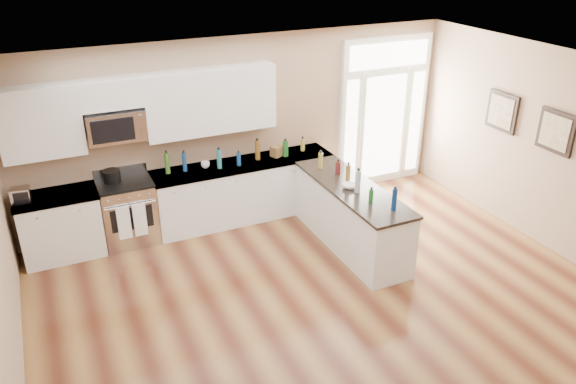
{
  "coord_description": "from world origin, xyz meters",
  "views": [
    {
      "loc": [
        -2.87,
        -3.82,
        4.25
      ],
      "look_at": [
        -0.18,
        2.0,
        1.18
      ],
      "focal_mm": 35.0,
      "sensor_mm": 36.0,
      "label": 1
    }
  ],
  "objects_px": {
    "peninsula_cabinet": "(350,218)",
    "kitchen_range": "(128,212)",
    "toaster_oven": "(21,195)",
    "stockpot": "(112,175)"
  },
  "relations": [
    {
      "from": "kitchen_range",
      "to": "toaster_oven",
      "type": "relative_size",
      "value": 4.54
    },
    {
      "from": "kitchen_range",
      "to": "stockpot",
      "type": "bearing_deg",
      "value": 144.5
    },
    {
      "from": "peninsula_cabinet",
      "to": "toaster_oven",
      "type": "distance_m",
      "value": 4.47
    },
    {
      "from": "peninsula_cabinet",
      "to": "kitchen_range",
      "type": "xyz_separation_m",
      "value": [
        -2.87,
        1.45,
        0.05
      ]
    },
    {
      "from": "kitchen_range",
      "to": "stockpot",
      "type": "relative_size",
      "value": 4.47
    },
    {
      "from": "peninsula_cabinet",
      "to": "toaster_oven",
      "type": "height_order",
      "value": "toaster_oven"
    },
    {
      "from": "stockpot",
      "to": "toaster_oven",
      "type": "height_order",
      "value": "toaster_oven"
    },
    {
      "from": "peninsula_cabinet",
      "to": "kitchen_range",
      "type": "bearing_deg",
      "value": 153.24
    },
    {
      "from": "kitchen_range",
      "to": "toaster_oven",
      "type": "xyz_separation_m",
      "value": [
        -1.33,
        -0.05,
        0.56
      ]
    },
    {
      "from": "peninsula_cabinet",
      "to": "stockpot",
      "type": "xyz_separation_m",
      "value": [
        -3.02,
        1.55,
        0.61
      ]
    }
  ]
}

